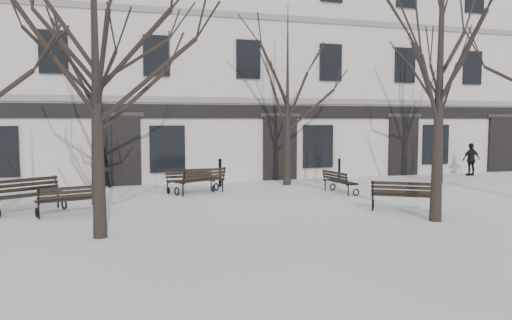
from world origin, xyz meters
name	(u,v)px	position (x,y,z in m)	size (l,w,h in m)	color
ground	(260,215)	(0.00, 0.00, 0.00)	(100.00, 100.00, 0.00)	white
building	(185,67)	(0.00, 12.96, 5.52)	(40.40, 10.20, 11.40)	silver
tree_1	(95,13)	(-4.38, -1.45, 5.11)	(5.72, 5.72, 8.18)	black
tree_2	(441,20)	(4.27, -2.17, 5.33)	(5.97, 5.97, 8.52)	black
tree_4	(93,41)	(-4.47, 3.39, 5.22)	(5.85, 5.85, 8.35)	black
tree_5	(288,73)	(3.17, 6.13, 4.68)	(5.25, 5.25, 7.49)	black
tree_6	(442,64)	(9.80, 4.88, 5.15)	(5.76, 5.76, 8.23)	black
bench_0	(28,194)	(-6.39, 2.52, 0.55)	(2.07, 1.61, 1.01)	black
bench_1	(69,199)	(-5.22, 1.61, 0.48)	(1.83, 1.06, 0.88)	black
bench_2	(403,195)	(4.24, -0.71, 0.51)	(1.90, 1.56, 0.94)	black
bench_3	(190,180)	(-1.13, 5.12, 0.48)	(1.79, 0.69, 0.89)	black
bench_4	(201,180)	(-0.79, 4.66, 0.52)	(2.00, 1.44, 0.97)	black
bench_5	(339,181)	(4.13, 3.27, 0.46)	(0.76, 1.72, 0.84)	black
bollard_a	(220,172)	(0.33, 6.41, 0.62)	(0.15, 0.15, 1.16)	black
bollard_b	(339,169)	(5.93, 6.79, 0.54)	(0.13, 0.13, 1.01)	black
pedestrian_b	(101,188)	(-4.32, 7.49, 0.00)	(0.80, 0.62, 1.64)	black
pedestrian_c	(471,176)	(13.05, 6.70, 0.00)	(0.94, 0.39, 1.61)	black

